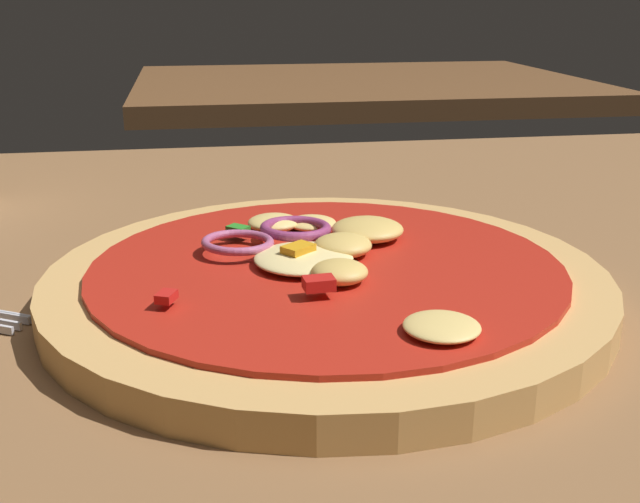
% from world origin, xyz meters
% --- Properties ---
extents(dining_table, '(1.24, 0.86, 0.03)m').
position_xyz_m(dining_table, '(0.00, 0.00, 0.02)').
color(dining_table, brown).
rests_on(dining_table, ground).
extents(pizza, '(0.29, 0.29, 0.03)m').
position_xyz_m(pizza, '(-0.02, 0.00, 0.04)').
color(pizza, tan).
rests_on(pizza, dining_table).
extents(background_table, '(0.81, 0.61, 0.03)m').
position_xyz_m(background_table, '(0.22, 1.05, 0.02)').
color(background_table, brown).
rests_on(background_table, ground).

